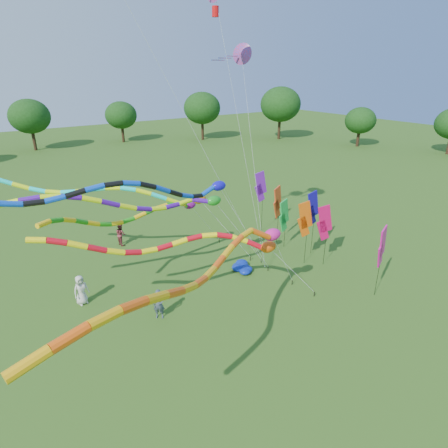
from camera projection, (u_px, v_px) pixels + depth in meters
ground at (277, 315)px, 20.20m from camera, size 160.00×160.00×0.00m
tree_ring at (285, 224)px, 18.32m from camera, size 117.22×120.76×9.42m
tube_kite_red at (192, 245)px, 18.38m from camera, size 13.49×3.90×6.41m
tube_kite_orange at (220, 261)px, 14.35m from camera, size 14.78×6.99×7.59m
tube_kite_purple at (134, 203)px, 19.67m from camera, size 15.81×1.97×7.60m
tube_kite_blue at (152, 191)px, 17.07m from camera, size 14.56×1.47×8.60m
tube_kite_cyan at (121, 193)px, 22.34m from camera, size 14.23×6.57×7.53m
tube_kite_green at (147, 212)px, 21.80m from camera, size 12.40×4.35×6.55m
delta_kite_high_c at (241, 54)px, 23.16m from camera, size 3.07×5.05×13.93m
banner_pole_magenta_a at (382, 247)px, 20.59m from camera, size 1.13×0.44×4.48m
banner_pole_red at (278, 202)px, 27.39m from camera, size 1.13×0.44×4.51m
banner_pole_orange at (305, 219)px, 24.27m from camera, size 1.14×0.38×4.52m
banner_pole_magenta_b at (324, 223)px, 24.25m from camera, size 1.11×0.50×4.31m
banner_pole_green at (284, 216)px, 26.78m from camera, size 1.15×0.32×3.81m
banner_pole_violet at (261, 187)px, 29.12m from camera, size 1.16×0.16×5.06m
banner_pole_blue_b at (313, 208)px, 25.52m from camera, size 1.16×0.09×4.75m
blue_nylon_heap at (245, 268)px, 24.55m from camera, size 1.73×1.39×0.47m
person_a at (81, 290)px, 20.86m from camera, size 0.97×0.75×1.77m
person_b at (159, 304)px, 19.68m from camera, size 0.73×0.68×1.68m
person_c at (121, 234)px, 27.97m from camera, size 0.74×0.90×1.69m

